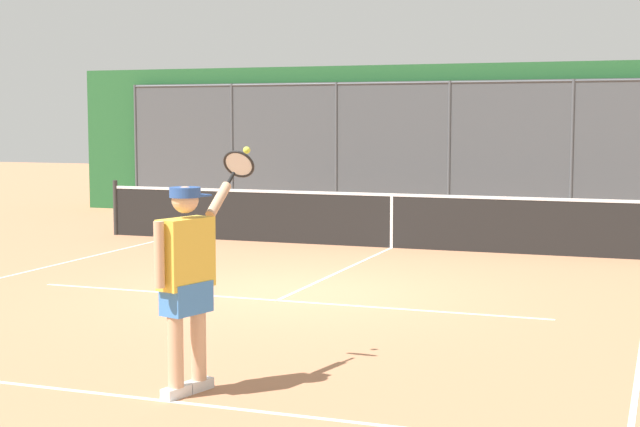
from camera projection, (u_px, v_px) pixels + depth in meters
The scene contains 6 objects.
ground_plane at pixel (295, 292), 12.61m from camera, with size 60.00×60.00×0.00m, color #B27551.
court_line_markings at pixel (265, 306), 11.69m from camera, with size 8.77×9.55×0.01m.
fence_backdrop at pixel (455, 143), 21.62m from camera, with size 18.68×1.37×3.46m.
tennis_net at pixel (392, 220), 16.88m from camera, with size 11.27×0.09×1.07m.
tennis_player at pixel (187, 272), 7.87m from camera, with size 0.39×1.43×2.01m.
tennis_ball_near_baseline at pixel (202, 305), 11.59m from camera, with size 0.07×0.07×0.07m, color #D6E042.
Camera 1 is at (-4.57, 11.59, 2.27)m, focal length 54.10 mm.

